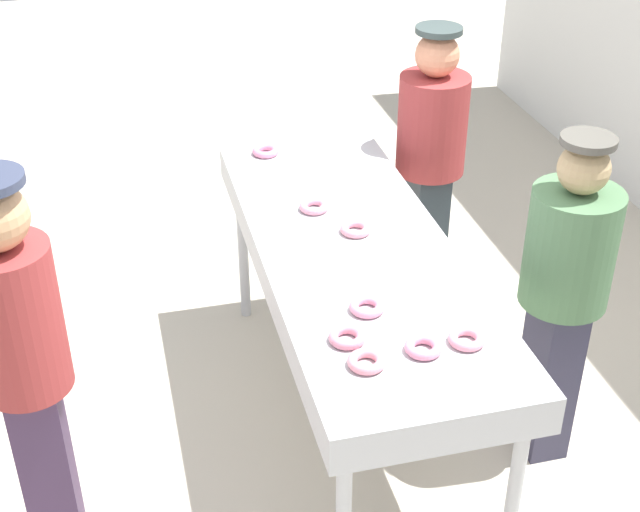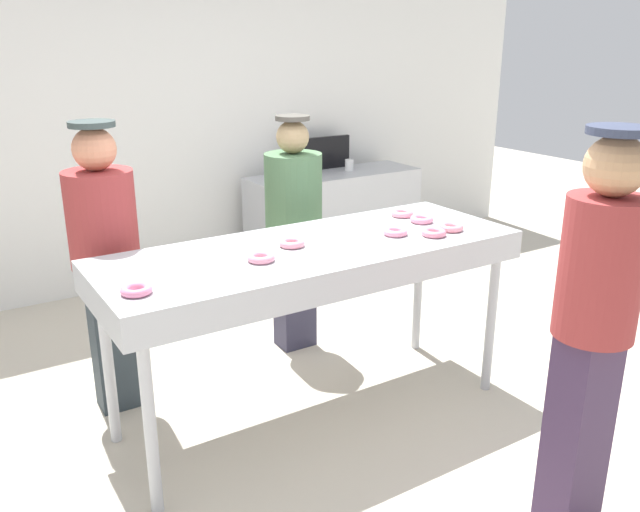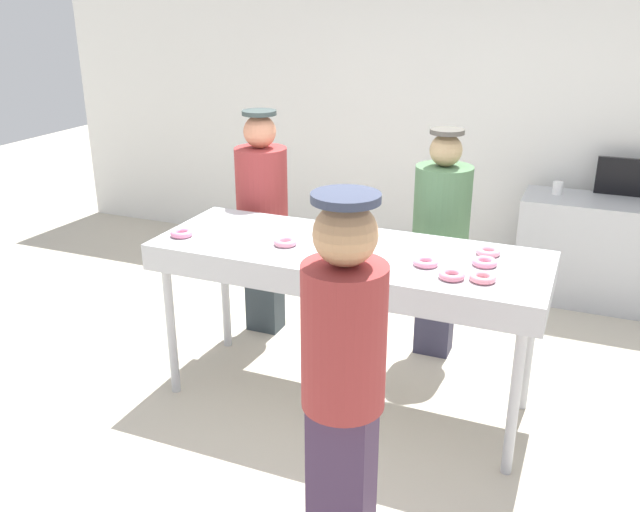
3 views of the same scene
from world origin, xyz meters
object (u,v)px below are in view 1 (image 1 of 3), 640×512
object	(u,v)px
strawberry_donut_0	(467,339)
strawberry_donut_7	(356,229)
strawberry_donut_6	(266,151)
worker_baker	(564,283)
strawberry_donut_3	(347,337)
worker_assistant	(430,155)
customer_waiting	(26,368)
strawberry_donut_5	(314,206)
fryer_conveyor	(354,262)
strawberry_donut_2	(423,347)
strawberry_donut_1	(367,307)
strawberry_donut_4	(367,361)

from	to	relation	value
strawberry_donut_0	strawberry_donut_7	xyz separation A→B (m)	(-0.86, -0.17, 0.00)
strawberry_donut_6	worker_baker	distance (m)	1.68
strawberry_donut_3	strawberry_donut_0	bearing A→B (deg)	74.49
worker_assistant	customer_waiting	bearing A→B (deg)	140.91
strawberry_donut_0	strawberry_donut_5	xyz separation A→B (m)	(-1.10, -0.29, 0.00)
fryer_conveyor	customer_waiting	world-z (taller)	customer_waiting
strawberry_donut_2	strawberry_donut_3	distance (m)	0.27
fryer_conveyor	strawberry_donut_1	xyz separation A→B (m)	(0.47, -0.09, 0.10)
strawberry_donut_5	worker_baker	world-z (taller)	worker_baker
worker_baker	worker_assistant	size ratio (longest dim) A/B	0.96
strawberry_donut_2	strawberry_donut_6	world-z (taller)	same
strawberry_donut_5	customer_waiting	world-z (taller)	customer_waiting
strawberry_donut_7	strawberry_donut_1	bearing A→B (deg)	-11.98
worker_assistant	worker_baker	bearing A→B (deg)	-157.17
worker_assistant	strawberry_donut_4	bearing A→B (deg)	169.55
strawberry_donut_0	strawberry_donut_3	world-z (taller)	same
strawberry_donut_2	strawberry_donut_1	bearing A→B (deg)	-157.34
strawberry_donut_1	worker_baker	world-z (taller)	worker_baker
strawberry_donut_5	customer_waiting	bearing A→B (deg)	-56.39
strawberry_donut_3	strawberry_donut_7	world-z (taller)	same
strawberry_donut_0	strawberry_donut_2	xyz separation A→B (m)	(0.01, -0.17, 0.00)
customer_waiting	strawberry_donut_1	bearing A→B (deg)	96.73
strawberry_donut_0	worker_baker	xyz separation A→B (m)	(-0.40, 0.61, -0.11)
strawberry_donut_0	strawberry_donut_3	xyz separation A→B (m)	(-0.11, -0.41, 0.00)
strawberry_donut_7	worker_baker	size ratio (longest dim) A/B	0.09
strawberry_donut_5	fryer_conveyor	bearing A→B (deg)	14.66
strawberry_donut_1	strawberry_donut_7	world-z (taller)	same
strawberry_donut_1	customer_waiting	distance (m)	1.25
strawberry_donut_2	worker_assistant	size ratio (longest dim) A/B	0.08
strawberry_donut_0	worker_baker	size ratio (longest dim) A/B	0.09
fryer_conveyor	strawberry_donut_3	bearing A→B (deg)	-18.48
strawberry_donut_3	strawberry_donut_4	world-z (taller)	same
strawberry_donut_3	customer_waiting	size ratio (longest dim) A/B	0.08
worker_baker	customer_waiting	bearing A→B (deg)	109.81
strawberry_donut_6	strawberry_donut_7	world-z (taller)	same
strawberry_donut_0	strawberry_donut_5	size ratio (longest dim) A/B	1.00
strawberry_donut_0	strawberry_donut_5	distance (m)	1.14
fryer_conveyor	worker_assistant	size ratio (longest dim) A/B	1.38
strawberry_donut_3	customer_waiting	distance (m)	1.14
worker_baker	worker_assistant	world-z (taller)	worker_assistant
customer_waiting	strawberry_donut_7	bearing A→B (deg)	119.60
customer_waiting	strawberry_donut_3	bearing A→B (deg)	88.34
strawberry_donut_4	strawberry_donut_5	world-z (taller)	same
strawberry_donut_0	customer_waiting	xyz separation A→B (m)	(-0.28, -1.54, -0.04)
fryer_conveyor	strawberry_donut_3	world-z (taller)	strawberry_donut_3
strawberry_donut_5	strawberry_donut_7	distance (m)	0.27
fryer_conveyor	strawberry_donut_3	distance (m)	0.68
strawberry_donut_2	strawberry_donut_6	bearing A→B (deg)	-172.81
strawberry_donut_0	worker_baker	world-z (taller)	worker_baker
strawberry_donut_0	customer_waiting	size ratio (longest dim) A/B	0.08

